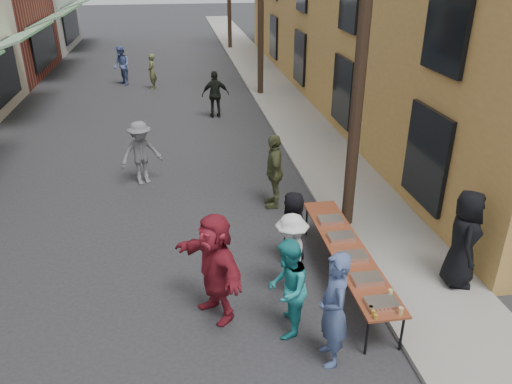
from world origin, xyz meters
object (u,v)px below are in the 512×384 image
object	(u,v)px
guest_front_a	(293,228)
utility_pole_near	(364,24)
serving_table	(348,251)
server	(464,239)
guest_front_c	(287,289)
catering_tray_sausage	(382,303)

from	to	relation	value
guest_front_a	utility_pole_near	bearing A→B (deg)	152.12
serving_table	server	bearing A→B (deg)	-12.15
serving_table	guest_front_c	size ratio (longest dim) A/B	2.30
serving_table	catering_tray_sausage	xyz separation A→B (m)	(-0.00, -1.65, 0.08)
catering_tray_sausage	server	world-z (taller)	server
guest_front_c	server	size ratio (longest dim) A/B	0.92
catering_tray_sausage	serving_table	bearing A→B (deg)	90.00
utility_pole_near	guest_front_c	size ratio (longest dim) A/B	5.17
server	catering_tray_sausage	bearing A→B (deg)	142.61
guest_front_c	utility_pole_near	bearing A→B (deg)	166.64
catering_tray_sausage	utility_pole_near	bearing A→B (deg)	78.93
serving_table	guest_front_a	distance (m)	1.24
catering_tray_sausage	guest_front_c	distance (m)	1.50
utility_pole_near	server	world-z (taller)	utility_pole_near
serving_table	catering_tray_sausage	size ratio (longest dim) A/B	8.00
serving_table	guest_front_a	xyz separation A→B (m)	(-0.84, 0.91, 0.06)
catering_tray_sausage	server	xyz separation A→B (m)	(2.03, 1.21, 0.26)
guest_front_a	guest_front_c	bearing A→B (deg)	8.54
guest_front_a	serving_table	bearing A→B (deg)	66.89
guest_front_c	server	distance (m)	3.52
guest_front_a	guest_front_c	distance (m)	2.15
guest_front_a	server	xyz separation A→B (m)	(2.87, -1.34, 0.27)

